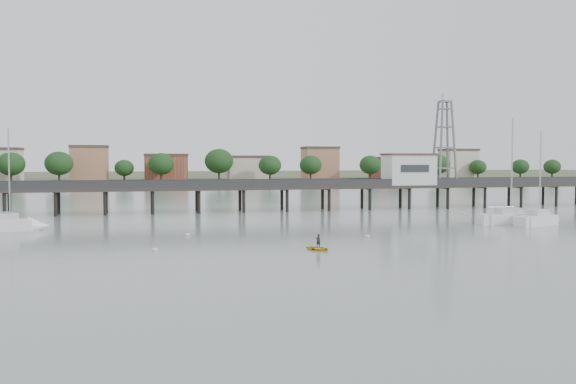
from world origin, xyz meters
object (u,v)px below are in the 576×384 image
at_px(pier, 263,188).
at_px(sailboat_b, 17,225).
at_px(sailboat_c, 543,220).
at_px(yellow_dinghy, 318,250).
at_px(white_tender, 0,219).
at_px(lattice_tower, 444,143).
at_px(sailboat_d, 518,218).

distance_m(pier, sailboat_b, 39.33).
distance_m(sailboat_c, yellow_dinghy, 37.13).
bearing_deg(sailboat_b, white_tender, 105.99).
distance_m(lattice_tower, white_tender, 70.41).
xyz_separation_m(lattice_tower, sailboat_c, (-0.98, -29.03, -10.45)).
height_order(sailboat_b, sailboat_d, sailboat_d).
height_order(pier, sailboat_b, sailboat_b).
xyz_separation_m(sailboat_c, white_tender, (-67.96, 19.54, -0.27)).
distance_m(pier, sailboat_c, 42.24).
bearing_deg(lattice_tower, white_tender, -172.16).
distance_m(sailboat_b, sailboat_d, 62.20).
bearing_deg(pier, sailboat_b, -148.35).
height_order(pier, white_tender, pier).
bearing_deg(pier, lattice_tower, 0.00).
bearing_deg(yellow_dinghy, sailboat_b, 111.85).
xyz_separation_m(sailboat_d, yellow_dinghy, (-31.99, -17.47, -0.64)).
relative_size(sailboat_c, sailboat_b, 0.99).
xyz_separation_m(sailboat_b, white_tender, (-4.06, 11.08, -0.27)).
xyz_separation_m(sailboat_c, sailboat_d, (-1.98, 2.49, -0.01)).
xyz_separation_m(lattice_tower, sailboat_b, (-64.87, -20.57, -10.46)).
height_order(sailboat_d, yellow_dinghy, sailboat_d).
xyz_separation_m(lattice_tower, white_tender, (-68.93, -9.49, -10.73)).
bearing_deg(pier, sailboat_c, -43.57).
height_order(sailboat_c, sailboat_d, sailboat_d).
relative_size(sailboat_c, yellow_dinghy, 4.97).
bearing_deg(white_tender, lattice_tower, 14.97).
distance_m(sailboat_d, yellow_dinghy, 36.46).
relative_size(lattice_tower, white_tender, 4.76).
bearing_deg(sailboat_b, yellow_dinghy, -42.23).
relative_size(lattice_tower, sailboat_d, 1.07).
bearing_deg(sailboat_d, yellow_dinghy, -153.79).
bearing_deg(lattice_tower, sailboat_d, -96.37).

